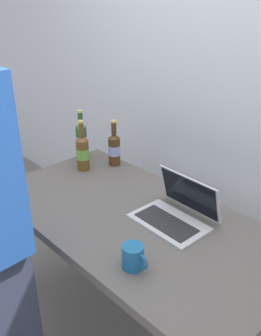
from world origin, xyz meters
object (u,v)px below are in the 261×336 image
(beer_bottle_amber, at_px, (114,148))
(beer_bottle_brown, at_px, (83,152))
(beer_bottle_green, at_px, (82,140))
(laptop, at_px, (176,211))
(coffee_mug, at_px, (133,257))

(beer_bottle_amber, distance_m, beer_bottle_brown, 0.20)
(beer_bottle_brown, bearing_deg, beer_bottle_green, 145.16)
(laptop, relative_size, beer_bottle_amber, 1.25)
(laptop, height_order, beer_bottle_amber, beer_bottle_amber)
(laptop, relative_size, beer_bottle_brown, 1.16)
(laptop, relative_size, coffee_mug, 2.94)
(laptop, bearing_deg, beer_bottle_green, 173.35)
(laptop, xyz_separation_m, coffee_mug, (0.10, -0.38, 0.00))
(beer_bottle_brown, bearing_deg, coffee_mug, -24.89)
(beer_bottle_green, xyz_separation_m, coffee_mug, (0.96, -0.48, -0.08))
(beer_bottle_amber, bearing_deg, coffee_mug, -36.97)
(beer_bottle_green, height_order, coffee_mug, beer_bottle_green)
(beer_bottle_green, bearing_deg, beer_bottle_amber, 25.34)
(beer_bottle_green, bearing_deg, beer_bottle_brown, -34.84)
(laptop, relative_size, beer_bottle_green, 1.11)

